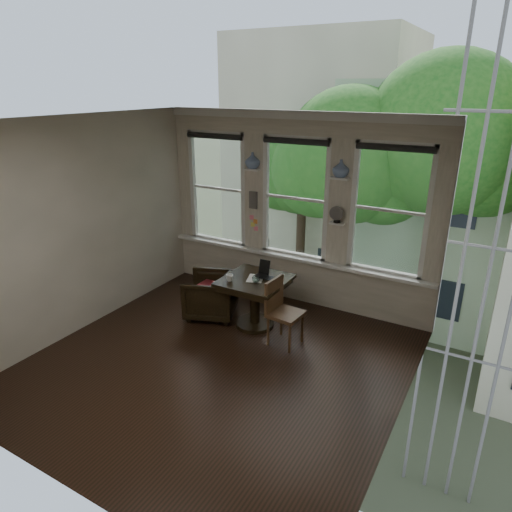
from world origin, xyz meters
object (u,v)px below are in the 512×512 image
Objects in this scene: side_chair_right at (286,314)px; laptop at (264,279)px; table at (255,303)px; armchair_left at (210,295)px; mug at (230,278)px.

side_chair_right is 0.62m from laptop.
laptop is at bearing 14.66° from table.
laptop is at bearing 74.65° from armchair_left.
armchair_left is 0.68m from mug.
mug is (-0.89, -0.01, 0.34)m from side_chair_right.
mug is at bearing 48.75° from armchair_left.
side_chair_right reaches higher than table.
mug is (-0.28, -0.23, 0.42)m from table.
table reaches higher than armchair_left.
armchair_left is at bearing 160.33° from mug.
mug reaches higher than table.
laptop reaches higher than table.
table is 8.86× the size of mug.
mug is at bearing 95.54° from side_chair_right.
side_chair_right reaches higher than armchair_left.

